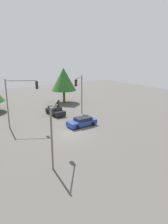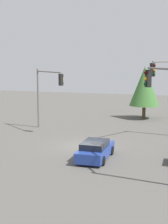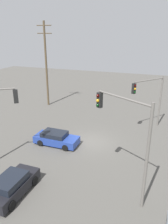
% 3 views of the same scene
% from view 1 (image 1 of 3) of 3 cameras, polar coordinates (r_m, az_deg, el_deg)
% --- Properties ---
extents(ground_plane, '(80.00, 80.00, 0.00)m').
position_cam_1_polar(ground_plane, '(28.77, -3.53, -5.66)').
color(ground_plane, '#54514C').
extents(sedan_blue, '(4.26, 1.91, 1.28)m').
position_cam_1_polar(sedan_blue, '(31.41, -0.51, -2.56)').
color(sedan_blue, '#233D93').
rests_on(sedan_blue, ground_plane).
extents(sedan_dark, '(1.90, 4.08, 1.42)m').
position_cam_1_polar(sedan_dark, '(37.13, -7.53, 0.30)').
color(sedan_dark, black).
rests_on(sedan_dark, ground_plane).
extents(traffic_signal_main, '(2.90, 3.72, 5.87)m').
position_cam_1_polar(traffic_signal_main, '(20.88, -7.69, -2.28)').
color(traffic_signal_main, slate).
rests_on(traffic_signal_main, ground_plane).
extents(traffic_signal_cross, '(3.87, 2.44, 6.87)m').
position_cam_1_polar(traffic_signal_cross, '(31.14, -16.71, 4.38)').
color(traffic_signal_cross, slate).
rests_on(traffic_signal_cross, ground_plane).
extents(traffic_signal_aux, '(2.60, 2.06, 6.57)m').
position_cam_1_polar(traffic_signal_aux, '(35.70, -1.14, 5.98)').
color(traffic_signal_aux, slate).
rests_on(traffic_signal_aux, ground_plane).
extents(tree_right, '(5.09, 5.09, 7.17)m').
position_cam_1_polar(tree_right, '(45.25, -5.35, 8.52)').
color(tree_right, brown).
rests_on(tree_right, ground_plane).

